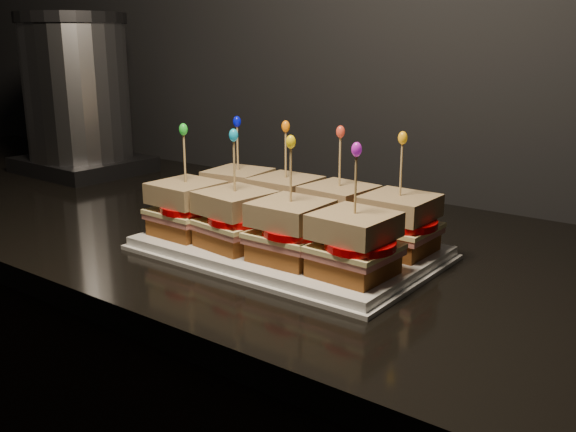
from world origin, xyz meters
The scene contains 63 objects.
granite_slab centered at (-0.38, 1.68, 0.90)m, with size 2.29×0.67×0.03m, color black.
platter centered at (-0.14, 1.60, 0.93)m, with size 0.39×0.24×0.02m, color white.
platter_rim centered at (-0.14, 1.60, 0.92)m, with size 0.40×0.26×0.01m, color white.
sandwich_0_bread_bot centered at (-0.28, 1.66, 0.95)m, with size 0.08×0.08×0.02m, color brown.
sandwich_0_ham centered at (-0.28, 1.66, 0.97)m, with size 0.09×0.09×0.01m, color #C66A60.
sandwich_0_cheese centered at (-0.28, 1.66, 0.97)m, with size 0.09×0.09×0.01m, color #F2E594.
sandwich_0_tomato centered at (-0.26, 1.65, 0.98)m, with size 0.08×0.08×0.01m, color #B70406.
sandwich_0_bread_top centered at (-0.28, 1.66, 1.00)m, with size 0.09×0.09×0.03m, color #562F14.
sandwich_0_pick centered at (-0.28, 1.66, 1.05)m, with size 0.00×0.00×0.09m, color tan.
sandwich_0_frill centered at (-0.28, 1.66, 1.09)m, with size 0.01×0.01×0.02m, color #0509D0.
sandwich_1_bread_bot centered at (-0.18, 1.66, 0.95)m, with size 0.08×0.08×0.02m, color brown.
sandwich_1_ham centered at (-0.18, 1.66, 0.97)m, with size 0.09×0.09×0.01m, color #C66A60.
sandwich_1_cheese centered at (-0.18, 1.66, 0.97)m, with size 0.09×0.09×0.01m, color #F2E594.
sandwich_1_tomato centered at (-0.17, 1.65, 0.98)m, with size 0.08×0.08×0.01m, color #B70406.
sandwich_1_bread_top centered at (-0.18, 1.66, 1.00)m, with size 0.09×0.09×0.03m, color #562F14.
sandwich_1_pick centered at (-0.18, 1.66, 1.05)m, with size 0.00×0.00×0.09m, color tan.
sandwich_1_frill centered at (-0.18, 1.66, 1.09)m, with size 0.01×0.01×0.02m, color orange.
sandwich_2_bread_bot centered at (-0.09, 1.66, 0.95)m, with size 0.08×0.08×0.02m, color brown.
sandwich_2_ham centered at (-0.09, 1.66, 0.97)m, with size 0.09×0.09×0.01m, color #C66A60.
sandwich_2_cheese centered at (-0.09, 1.66, 0.97)m, with size 0.09×0.09×0.01m, color #F2E594.
sandwich_2_tomato centered at (-0.08, 1.65, 0.98)m, with size 0.08×0.08×0.01m, color #B70406.
sandwich_2_bread_top centered at (-0.09, 1.66, 1.00)m, with size 0.09×0.09×0.03m, color #562F14.
sandwich_2_pick centered at (-0.09, 1.66, 1.05)m, with size 0.00×0.00×0.09m, color tan.
sandwich_2_frill centered at (-0.09, 1.66, 1.09)m, with size 0.01×0.01×0.02m, color red.
sandwich_3_bread_bot centered at (0.00, 1.66, 0.95)m, with size 0.08×0.08×0.02m, color brown.
sandwich_3_ham centered at (0.00, 1.66, 0.97)m, with size 0.09×0.09×0.01m, color #C66A60.
sandwich_3_cheese centered at (0.00, 1.66, 0.97)m, with size 0.09×0.09×0.01m, color #F2E594.
sandwich_3_tomato centered at (0.01, 1.65, 0.98)m, with size 0.08×0.08×0.01m, color #B70406.
sandwich_3_bread_top centered at (0.00, 1.66, 1.00)m, with size 0.09×0.09×0.03m, color #562F14.
sandwich_3_pick centered at (0.00, 1.66, 1.05)m, with size 0.00×0.00×0.09m, color tan.
sandwich_3_frill centered at (0.00, 1.66, 1.09)m, with size 0.01×0.01×0.02m, color #FCA711.
sandwich_4_bread_bot centered at (-0.28, 1.54, 0.95)m, with size 0.08×0.08×0.02m, color brown.
sandwich_4_ham centered at (-0.28, 1.54, 0.97)m, with size 0.09×0.09×0.01m, color #C66A60.
sandwich_4_cheese centered at (-0.28, 1.54, 0.97)m, with size 0.09×0.09×0.01m, color #F2E594.
sandwich_4_tomato centered at (-0.26, 1.54, 0.98)m, with size 0.08×0.08×0.01m, color #B70406.
sandwich_4_bread_top centered at (-0.28, 1.54, 1.00)m, with size 0.09×0.09×0.03m, color #562F14.
sandwich_4_pick centered at (-0.28, 1.54, 1.05)m, with size 0.00×0.00×0.09m, color tan.
sandwich_4_frill centered at (-0.28, 1.54, 1.09)m, with size 0.01×0.01×0.02m, color green.
sandwich_5_bread_bot centered at (-0.18, 1.54, 0.95)m, with size 0.08×0.08×0.02m, color brown.
sandwich_5_ham centered at (-0.18, 1.54, 0.97)m, with size 0.09×0.09×0.01m, color #C66A60.
sandwich_5_cheese centered at (-0.18, 1.54, 0.97)m, with size 0.09×0.09×0.01m, color #F2E594.
sandwich_5_tomato centered at (-0.17, 1.54, 0.98)m, with size 0.08×0.08×0.01m, color #B70406.
sandwich_5_bread_top centered at (-0.18, 1.54, 1.00)m, with size 0.09×0.09×0.03m, color #562F14.
sandwich_5_pick centered at (-0.18, 1.54, 1.05)m, with size 0.00×0.00×0.09m, color tan.
sandwich_5_frill centered at (-0.18, 1.54, 1.09)m, with size 0.01×0.01×0.02m, color #11A0CA.
sandwich_6_bread_bot centered at (-0.09, 1.54, 0.95)m, with size 0.08×0.08×0.02m, color brown.
sandwich_6_ham centered at (-0.09, 1.54, 0.97)m, with size 0.09×0.09×0.01m, color #C66A60.
sandwich_6_cheese centered at (-0.09, 1.54, 0.97)m, with size 0.09×0.09×0.01m, color #F2E594.
sandwich_6_tomato centered at (-0.08, 1.54, 0.98)m, with size 0.08×0.08×0.01m, color #B70406.
sandwich_6_bread_top centered at (-0.09, 1.54, 1.00)m, with size 0.09×0.09×0.03m, color #562F14.
sandwich_6_pick centered at (-0.09, 1.54, 1.05)m, with size 0.00×0.00×0.09m, color tan.
sandwich_6_frill centered at (-0.09, 1.54, 1.09)m, with size 0.01×0.01×0.02m, color yellow.
sandwich_7_bread_bot centered at (0.00, 1.54, 0.95)m, with size 0.08×0.08×0.02m, color brown.
sandwich_7_ham centered at (0.00, 1.54, 0.97)m, with size 0.09×0.09×0.01m, color #C66A60.
sandwich_7_cheese centered at (0.00, 1.54, 0.97)m, with size 0.09×0.09×0.01m, color #F2E594.
sandwich_7_tomato centered at (0.01, 1.54, 0.98)m, with size 0.08×0.08×0.01m, color #B70406.
sandwich_7_bread_top centered at (0.00, 1.54, 1.00)m, with size 0.09×0.09×0.03m, color #562F14.
sandwich_7_pick centered at (0.00, 1.54, 1.05)m, with size 0.00×0.00×0.09m, color tan.
sandwich_7_frill centered at (0.00, 1.54, 1.09)m, with size 0.01×0.01×0.02m, color #C11CC3.
appliance_base centered at (-0.86, 1.78, 0.94)m, with size 0.27×0.22×0.03m, color #262628.
appliance_body centered at (-0.86, 1.78, 1.10)m, with size 0.22×0.22×0.29m, color silver.
appliance_lid centered at (-0.86, 1.78, 1.25)m, with size 0.23×0.23×0.02m, color #262628.
appliance centered at (-0.86, 1.78, 1.09)m, with size 0.27×0.22×0.34m, color silver, non-canonical shape.
Camera 1 is at (0.38, 0.93, 1.21)m, focal length 40.00 mm.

